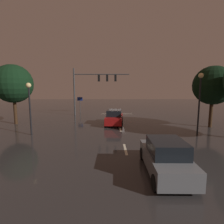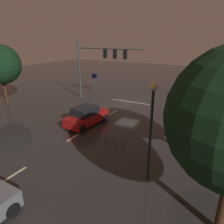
% 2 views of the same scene
% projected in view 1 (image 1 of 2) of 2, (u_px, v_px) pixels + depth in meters
% --- Properties ---
extents(ground_plane, '(80.00, 80.00, 0.00)m').
position_uv_depth(ground_plane, '(117.00, 114.00, 27.76)').
color(ground_plane, '#2D2B2B').
extents(traffic_signal_assembly, '(8.53, 0.47, 7.14)m').
position_uv_depth(traffic_signal_assembly, '(94.00, 83.00, 26.55)').
color(traffic_signal_assembly, '#383A3D').
rests_on(traffic_signal_assembly, ground_plane).
extents(lane_dash_far, '(0.16, 2.20, 0.01)m').
position_uv_depth(lane_dash_far, '(118.00, 119.00, 23.79)').
color(lane_dash_far, beige).
rests_on(lane_dash_far, ground_plane).
extents(lane_dash_mid, '(0.16, 2.20, 0.01)m').
position_uv_depth(lane_dash_mid, '(120.00, 129.00, 17.85)').
color(lane_dash_mid, beige).
rests_on(lane_dash_mid, ground_plane).
extents(lane_dash_near, '(0.16, 2.20, 0.01)m').
position_uv_depth(lane_dash_near, '(125.00, 149.00, 11.90)').
color(lane_dash_near, beige).
rests_on(lane_dash_near, ground_plane).
extents(stop_bar, '(5.00, 0.16, 0.01)m').
position_uv_depth(stop_bar, '(117.00, 114.00, 28.43)').
color(stop_bar, beige).
rests_on(stop_bar, ground_plane).
extents(car_approaching, '(2.26, 4.50, 1.70)m').
position_uv_depth(car_approaching, '(114.00, 118.00, 20.04)').
color(car_approaching, maroon).
rests_on(car_approaching, ground_plane).
extents(car_distant, '(1.98, 4.40, 1.70)m').
position_uv_depth(car_distant, '(165.00, 157.00, 8.50)').
color(car_distant, slate).
rests_on(car_distant, ground_plane).
extents(street_lamp_left_kerb, '(0.44, 0.44, 5.45)m').
position_uv_depth(street_lamp_left_kerb, '(200.00, 92.00, 15.19)').
color(street_lamp_left_kerb, black).
rests_on(street_lamp_left_kerb, ground_plane).
extents(street_lamp_right_kerb, '(0.44, 0.44, 4.61)m').
position_uv_depth(street_lamp_right_kerb, '(29.00, 98.00, 15.12)').
color(street_lamp_right_kerb, black).
rests_on(street_lamp_right_kerb, ground_plane).
extents(route_sign, '(0.90, 0.16, 2.69)m').
position_uv_depth(route_sign, '(80.00, 101.00, 29.80)').
color(route_sign, '#383A3D').
rests_on(route_sign, ground_plane).
extents(tree_left_near, '(4.03, 4.03, 6.45)m').
position_uv_depth(tree_left_near, '(213.00, 86.00, 18.09)').
color(tree_left_near, '#382314').
rests_on(tree_left_near, ground_plane).
extents(tree_right_near, '(4.34, 4.34, 6.82)m').
position_uv_depth(tree_right_near, '(13.00, 84.00, 19.76)').
color(tree_right_near, '#382314').
rests_on(tree_right_near, ground_plane).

